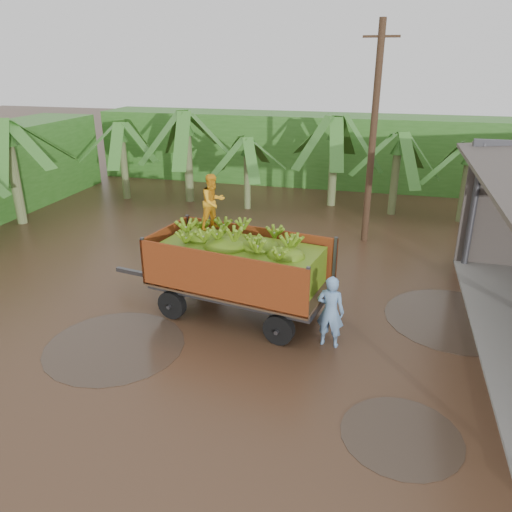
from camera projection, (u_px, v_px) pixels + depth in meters
The scene contains 6 objects.
ground at pixel (268, 329), 12.64m from camera, with size 100.00×100.00×0.00m, color black.
hedge_north at pixel (302, 149), 26.79m from camera, with size 22.00×3.00×3.60m, color #2D661E.
banana_trailer at pixel (239, 266), 12.92m from camera, with size 6.47×2.98×3.60m.
man_blue at pixel (330, 311), 11.63m from camera, with size 0.65×0.43×1.79m, color #6890BF.
utility_pole at pixel (373, 136), 17.28m from camera, with size 1.20×0.24×7.59m.
banana_plants at pixel (163, 181), 19.35m from camera, with size 24.14×20.77×4.31m.
Camera 1 is at (2.53, -10.74, 6.44)m, focal length 35.00 mm.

